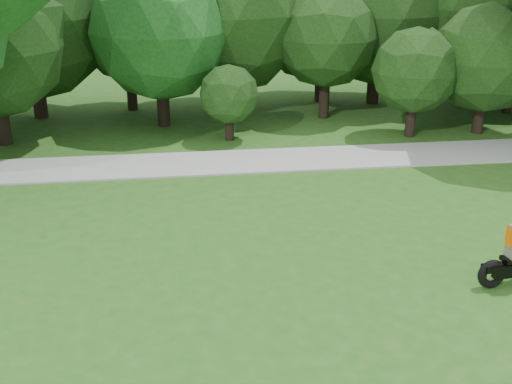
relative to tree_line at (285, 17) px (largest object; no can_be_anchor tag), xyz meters
name	(u,v)px	position (x,y,z in m)	size (l,w,h in m)	color
ground	(371,291)	(-0.83, -14.41, -3.57)	(100.00, 100.00, 0.00)	#245819
walkway	(293,159)	(-0.83, -6.41, -3.54)	(60.00, 2.20, 0.06)	#9C9C97
tree_line	(285,17)	(0.00, 0.00, 0.00)	(39.53, 11.30, 7.35)	black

